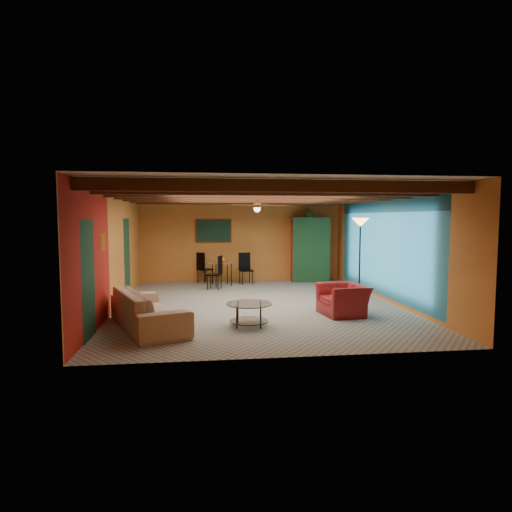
{
  "coord_description": "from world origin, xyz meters",
  "views": [
    {
      "loc": [
        -1.33,
        -10.27,
        2.07
      ],
      "look_at": [
        0.0,
        0.2,
        1.15
      ],
      "focal_mm": 30.88,
      "sensor_mm": 36.0,
      "label": 1
    }
  ],
  "objects": [
    {
      "name": "vase",
      "position": [
        -0.68,
        3.12,
        1.09
      ],
      "size": [
        0.25,
        0.25,
        0.2
      ],
      "primitive_type": "imported",
      "rotation": [
        0.0,
        0.0,
        -0.38
      ],
      "color": "orange",
      "rests_on": "dining_table"
    },
    {
      "name": "sofa",
      "position": [
        -2.32,
        -1.93,
        0.35
      ],
      "size": [
        1.75,
        2.59,
        0.7
      ],
      "primitive_type": "imported",
      "rotation": [
        0.0,
        0.0,
        1.94
      ],
      "color": "tan",
      "rests_on": "ground"
    },
    {
      "name": "floor_lamp",
      "position": [
        2.61,
        0.21,
        1.04
      ],
      "size": [
        0.51,
        0.51,
        2.08
      ],
      "primitive_type": null,
      "rotation": [
        0.0,
        0.0,
        0.24
      ],
      "color": "black",
      "rests_on": "ground"
    },
    {
      "name": "dining_table",
      "position": [
        -0.68,
        3.12,
        0.49
      ],
      "size": [
        2.22,
        2.22,
        0.99
      ],
      "primitive_type": null,
      "rotation": [
        0.0,
        0.0,
        0.19
      ],
      "color": "white",
      "rests_on": "ground"
    },
    {
      "name": "armchair",
      "position": [
        1.69,
        -1.32,
        0.33
      ],
      "size": [
        1.0,
        1.11,
        0.65
      ],
      "primitive_type": "imported",
      "rotation": [
        0.0,
        0.0,
        -1.44
      ],
      "color": "maroon",
      "rests_on": "ground"
    },
    {
      "name": "potted_plant",
      "position": [
        2.2,
        3.7,
        2.27
      ],
      "size": [
        0.55,
        0.52,
        0.5
      ],
      "primitive_type": "imported",
      "rotation": [
        0.0,
        0.0,
        0.37
      ],
      "color": "#26661E",
      "rests_on": "armoire"
    },
    {
      "name": "ceiling_fan",
      "position": [
        0.0,
        0.0,
        2.36
      ],
      "size": [
        1.5,
        1.5,
        0.44
      ],
      "primitive_type": null,
      "color": "#472614",
      "rests_on": "ceiling"
    },
    {
      "name": "coffee_table",
      "position": [
        -0.42,
        -2.03,
        0.23
      ],
      "size": [
        0.99,
        0.99,
        0.45
      ],
      "primitive_type": null,
      "rotation": [
        0.0,
        0.0,
        -0.13
      ],
      "color": "white",
      "rests_on": "ground"
    },
    {
      "name": "armoire",
      "position": [
        2.2,
        3.7,
        1.01
      ],
      "size": [
        1.21,
        0.69,
        2.02
      ],
      "primitive_type": "cube",
      "rotation": [
        0.0,
        0.0,
        -0.11
      ],
      "color": "maroon",
      "rests_on": "ground"
    },
    {
      "name": "painting",
      "position": [
        -0.9,
        3.96,
        1.65
      ],
      "size": [
        1.05,
        0.03,
        0.65
      ],
      "primitive_type": "cube",
      "color": "black",
      "rests_on": "wall_back"
    },
    {
      "name": "room",
      "position": [
        0.0,
        0.11,
        2.36
      ],
      "size": [
        6.52,
        8.01,
        2.71
      ],
      "color": "gray",
      "rests_on": "ground"
    }
  ]
}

